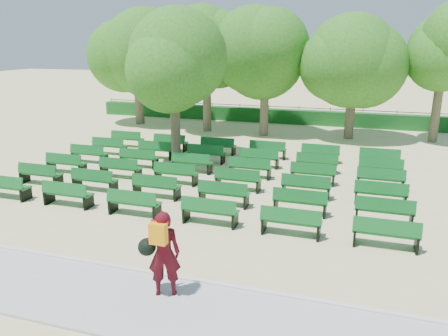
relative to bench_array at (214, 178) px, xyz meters
name	(u,v)px	position (x,y,z in m)	size (l,w,h in m)	color
ground	(212,188)	(0.20, -0.88, -0.09)	(120.00, 120.00, 0.00)	#CDC488
paving	(93,295)	(0.20, -8.28, -0.06)	(30.00, 2.20, 0.06)	#B1B2AD
curb	(122,268)	(0.20, -7.13, -0.04)	(30.00, 0.12, 0.10)	silver
hedge	(282,116)	(0.20, 13.12, 0.36)	(26.00, 0.70, 0.90)	#15541D
fence	(283,122)	(0.20, 13.52, -0.09)	(26.00, 0.10, 1.02)	black
tree_line	(269,135)	(0.20, 9.12, -0.09)	(21.80, 6.80, 7.04)	#31731E
bench_array	(214,178)	(0.00, 0.00, 0.00)	(1.68, 0.61, 1.04)	#105D22
tree_among	(174,68)	(-2.51, 2.15, 3.97)	(4.55, 4.55, 6.12)	brown
person	(162,252)	(1.59, -7.81, 0.92)	(0.92, 0.66, 1.83)	#430911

